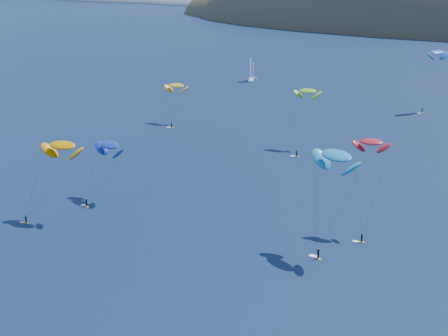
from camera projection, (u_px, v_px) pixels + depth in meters
headland at (166, 1)px, 893.46m from camera, size 460.00×250.00×60.00m
sailboat at (251, 79)px, 285.94m from camera, size 10.03×9.08×11.97m
kitesurfer_1 at (176, 86)px, 209.21m from camera, size 8.76×9.94×15.03m
kitesurfer_2 at (62, 145)px, 129.79m from camera, size 10.92×10.00×18.59m
kitesurfer_3 at (308, 91)px, 180.15m from camera, size 8.12×13.58×18.84m
kitesurfer_4 at (438, 52)px, 222.75m from camera, size 9.14×11.40×23.97m
kitesurfer_5 at (336, 156)px, 112.95m from camera, size 11.53×9.44×21.89m
kitesurfer_9 at (372, 142)px, 122.58m from camera, size 7.34×9.17×20.57m
kitesurfer_10 at (109, 145)px, 141.80m from camera, size 10.01×11.44×15.25m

